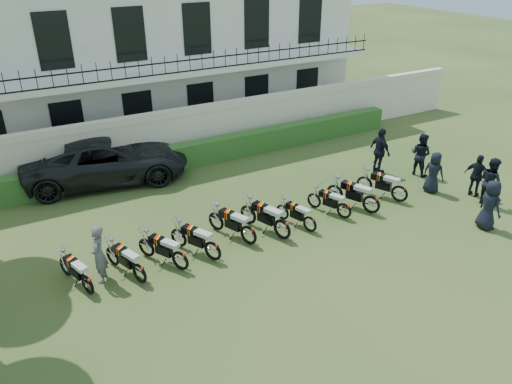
{
  "coord_description": "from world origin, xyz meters",
  "views": [
    {
      "loc": [
        -7.26,
        -11.15,
        8.59
      ],
      "look_at": [
        -0.0,
        1.94,
        1.01
      ],
      "focal_mm": 35.0,
      "sensor_mm": 36.0,
      "label": 1
    }
  ],
  "objects_px": {
    "motorcycle_4": "(249,231)",
    "officer_3": "(434,172)",
    "motorcycle_1": "(139,269)",
    "officer_0": "(490,205)",
    "inspector": "(99,254)",
    "suv": "(106,160)",
    "officer_2": "(477,176)",
    "motorcycle_2": "(180,256)",
    "officer_1": "(491,181)",
    "motorcycle_3": "(213,247)",
    "motorcycle_6": "(310,220)",
    "motorcycle_8": "(372,200)",
    "officer_4": "(421,154)",
    "motorcycle_7": "(344,207)",
    "motorcycle_9": "(400,190)",
    "officer_5": "(380,151)",
    "motorcycle_5": "(282,225)",
    "motorcycle_0": "(87,280)"
  },
  "relations": [
    {
      "from": "motorcycle_4",
      "to": "inspector",
      "type": "bearing_deg",
      "value": 152.69
    },
    {
      "from": "motorcycle_2",
      "to": "motorcycle_9",
      "type": "relative_size",
      "value": 0.93
    },
    {
      "from": "motorcycle_1",
      "to": "suv",
      "type": "height_order",
      "value": "suv"
    },
    {
      "from": "officer_5",
      "to": "motorcycle_5",
      "type": "bearing_deg",
      "value": 113.43
    },
    {
      "from": "motorcycle_1",
      "to": "officer_3",
      "type": "bearing_deg",
      "value": -18.95
    },
    {
      "from": "suv",
      "to": "motorcycle_2",
      "type": "bearing_deg",
      "value": -168.0
    },
    {
      "from": "motorcycle_2",
      "to": "motorcycle_0",
      "type": "bearing_deg",
      "value": 147.11
    },
    {
      "from": "motorcycle_1",
      "to": "officer_0",
      "type": "distance_m",
      "value": 11.29
    },
    {
      "from": "motorcycle_3",
      "to": "suv",
      "type": "bearing_deg",
      "value": 73.16
    },
    {
      "from": "motorcycle_6",
      "to": "officer_2",
      "type": "bearing_deg",
      "value": -24.3
    },
    {
      "from": "officer_3",
      "to": "motorcycle_8",
      "type": "bearing_deg",
      "value": 74.12
    },
    {
      "from": "officer_0",
      "to": "officer_4",
      "type": "relative_size",
      "value": 0.98
    },
    {
      "from": "suv",
      "to": "officer_4",
      "type": "distance_m",
      "value": 12.54
    },
    {
      "from": "officer_5",
      "to": "motorcycle_6",
      "type": "bearing_deg",
      "value": 117.79
    },
    {
      "from": "motorcycle_3",
      "to": "officer_1",
      "type": "height_order",
      "value": "officer_1"
    },
    {
      "from": "motorcycle_4",
      "to": "officer_2",
      "type": "height_order",
      "value": "officer_2"
    },
    {
      "from": "motorcycle_3",
      "to": "officer_2",
      "type": "xyz_separation_m",
      "value": [
        10.33,
        -0.86,
        0.32
      ]
    },
    {
      "from": "suv",
      "to": "officer_2",
      "type": "relative_size",
      "value": 3.84
    },
    {
      "from": "motorcycle_4",
      "to": "officer_3",
      "type": "distance_m",
      "value": 7.85
    },
    {
      "from": "officer_5",
      "to": "motorcycle_3",
      "type": "bearing_deg",
      "value": 107.69
    },
    {
      "from": "motorcycle_6",
      "to": "inspector",
      "type": "distance_m",
      "value": 6.63
    },
    {
      "from": "officer_1",
      "to": "motorcycle_1",
      "type": "bearing_deg",
      "value": 102.14
    },
    {
      "from": "motorcycle_9",
      "to": "officer_1",
      "type": "height_order",
      "value": "officer_1"
    },
    {
      "from": "motorcycle_6",
      "to": "officer_2",
      "type": "xyz_separation_m",
      "value": [
        6.87,
        -0.81,
        0.38
      ]
    },
    {
      "from": "officer_1",
      "to": "officer_3",
      "type": "relative_size",
      "value": 1.13
    },
    {
      "from": "motorcycle_9",
      "to": "officer_3",
      "type": "bearing_deg",
      "value": -23.76
    },
    {
      "from": "officer_2",
      "to": "officer_5",
      "type": "xyz_separation_m",
      "value": [
        -1.72,
        3.36,
        0.13
      ]
    },
    {
      "from": "suv",
      "to": "inspector",
      "type": "height_order",
      "value": "suv"
    },
    {
      "from": "motorcycle_5",
      "to": "motorcycle_6",
      "type": "relative_size",
      "value": 1.22
    },
    {
      "from": "inspector",
      "to": "officer_4",
      "type": "distance_m",
      "value": 13.08
    },
    {
      "from": "suv",
      "to": "officer_1",
      "type": "xyz_separation_m",
      "value": [
        11.51,
        -8.66,
        0.03
      ]
    },
    {
      "from": "motorcycle_2",
      "to": "motorcycle_8",
      "type": "xyz_separation_m",
      "value": [
        7.05,
        -0.07,
        0.05
      ]
    },
    {
      "from": "motorcycle_8",
      "to": "officer_4",
      "type": "distance_m",
      "value": 4.24
    },
    {
      "from": "motorcycle_9",
      "to": "officer_4",
      "type": "distance_m",
      "value": 2.85
    },
    {
      "from": "motorcycle_1",
      "to": "motorcycle_2",
      "type": "xyz_separation_m",
      "value": [
        1.21,
        0.02,
        0.01
      ]
    },
    {
      "from": "motorcycle_2",
      "to": "officer_1",
      "type": "distance_m",
      "value": 11.33
    },
    {
      "from": "motorcycle_2",
      "to": "inspector",
      "type": "height_order",
      "value": "inspector"
    },
    {
      "from": "motorcycle_2",
      "to": "motorcycle_6",
      "type": "relative_size",
      "value": 1.03
    },
    {
      "from": "officer_2",
      "to": "motorcycle_5",
      "type": "bearing_deg",
      "value": 66.7
    },
    {
      "from": "officer_0",
      "to": "officer_3",
      "type": "relative_size",
      "value": 1.08
    },
    {
      "from": "motorcycle_7",
      "to": "motorcycle_8",
      "type": "height_order",
      "value": "motorcycle_8"
    },
    {
      "from": "officer_3",
      "to": "motorcycle_2",
      "type": "bearing_deg",
      "value": 70.93
    },
    {
      "from": "motorcycle_1",
      "to": "motorcycle_4",
      "type": "height_order",
      "value": "motorcycle_4"
    },
    {
      "from": "motorcycle_8",
      "to": "motorcycle_9",
      "type": "distance_m",
      "value": 1.48
    },
    {
      "from": "officer_3",
      "to": "officer_1",
      "type": "bearing_deg",
      "value": -169.12
    },
    {
      "from": "inspector",
      "to": "officer_1",
      "type": "relative_size",
      "value": 0.96
    },
    {
      "from": "motorcycle_7",
      "to": "officer_5",
      "type": "xyz_separation_m",
      "value": [
        3.62,
        2.38,
        0.5
      ]
    },
    {
      "from": "motorcycle_0",
      "to": "officer_1",
      "type": "xyz_separation_m",
      "value": [
        13.8,
        -1.71,
        0.45
      ]
    },
    {
      "from": "motorcycle_9",
      "to": "suv",
      "type": "height_order",
      "value": "suv"
    },
    {
      "from": "motorcycle_4",
      "to": "motorcycle_9",
      "type": "xyz_separation_m",
      "value": [
        6.15,
        -0.16,
        -0.0
      ]
    }
  ]
}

